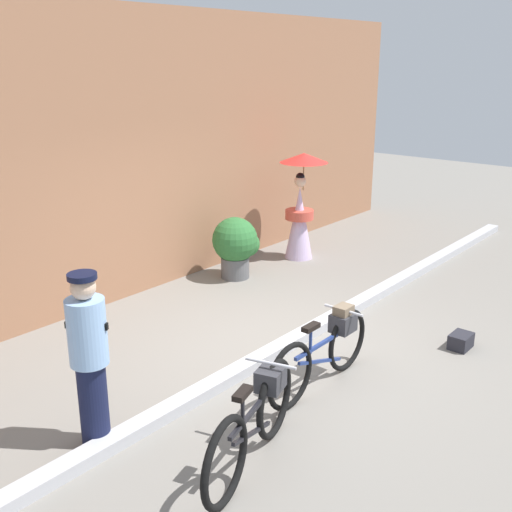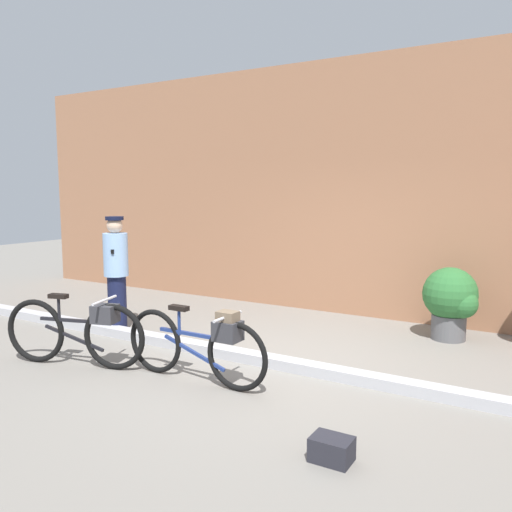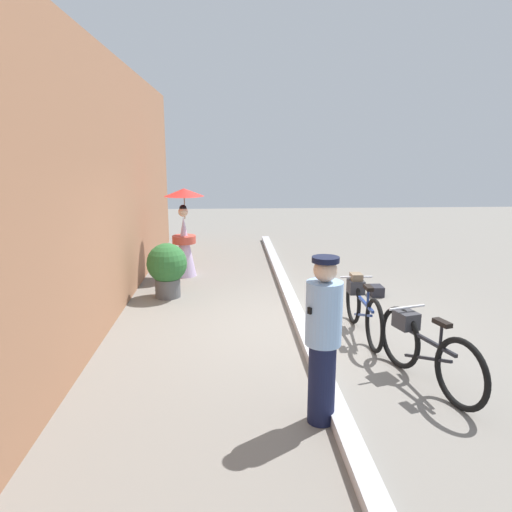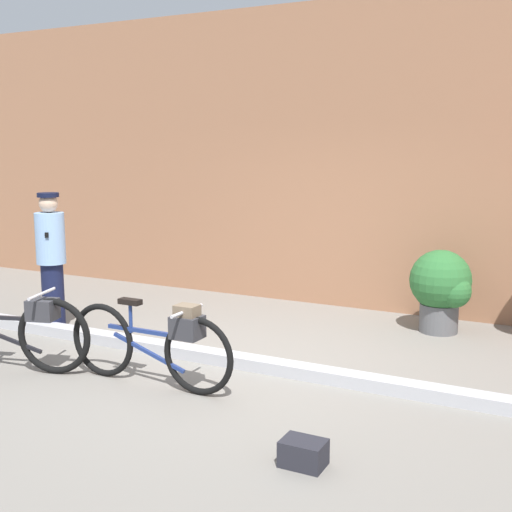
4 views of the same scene
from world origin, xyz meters
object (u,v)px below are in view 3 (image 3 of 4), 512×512
bicycle_far_side (362,305)px  person_officer (323,337)px  potted_plant_by_door (168,267)px  backpack_on_pavement (377,290)px  person_with_parasol (184,232)px  bicycle_near_officer (425,349)px

bicycle_far_side → person_officer: size_ratio=1.08×
potted_plant_by_door → backpack_on_pavement: size_ratio=3.25×
person_officer → person_with_parasol: 5.92m
potted_plant_by_door → backpack_on_pavement: 3.80m
bicycle_near_officer → person_with_parasol: (4.94, 3.11, 0.51)m
person_officer → person_with_parasol: bearing=17.8°
person_officer → potted_plant_by_door: person_officer is taller
bicycle_far_side → backpack_on_pavement: (1.79, -0.79, -0.33)m
bicycle_near_officer → potted_plant_by_door: bearing=43.4°
backpack_on_pavement → bicycle_far_side: bearing=156.1°
bicycle_near_officer → person_officer: (-0.70, 1.30, 0.46)m
bicycle_far_side → person_officer: bearing=155.6°
potted_plant_by_door → person_officer: bearing=-154.6°
backpack_on_pavement → person_officer: bearing=155.8°
person_officer → potted_plant_by_door: bearing=25.4°
person_officer → potted_plant_by_door: 4.62m
bicycle_near_officer → potted_plant_by_door: (3.46, 3.27, 0.13)m
person_with_parasol → backpack_on_pavement: person_with_parasol is taller
backpack_on_pavement → person_with_parasol: bearing=65.6°
person_officer → bicycle_near_officer: bearing=-61.6°
bicycle_far_side → person_with_parasol: (3.42, 2.81, 0.51)m
backpack_on_pavement → bicycle_near_officer: bearing=171.4°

